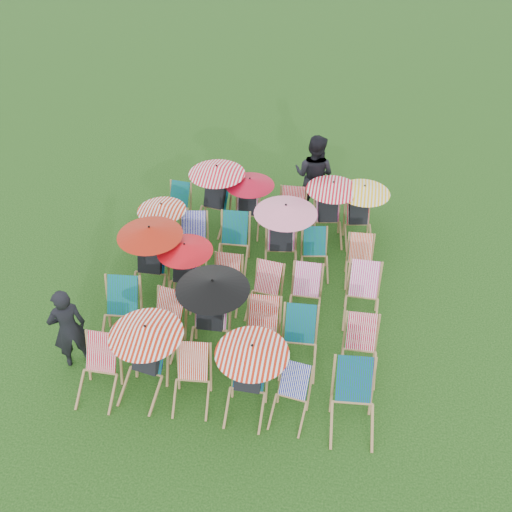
% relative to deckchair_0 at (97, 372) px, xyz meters
% --- Properties ---
extents(ground, '(100.00, 100.00, 0.00)m').
position_rel_deckchair_0_xyz_m(ground, '(1.92, 2.32, -0.47)').
color(ground, black).
rests_on(ground, ground).
extents(deckchair_0, '(0.62, 0.86, 0.93)m').
position_rel_deckchair_0_xyz_m(deckchair_0, '(0.00, 0.00, 0.00)').
color(deckchair_0, '#997447').
rests_on(deckchair_0, ground).
extents(deckchair_1, '(1.13, 1.20, 1.34)m').
position_rel_deckchair_0_xyz_m(deckchair_1, '(0.73, 0.20, 0.24)').
color(deckchair_1, '#997447').
rests_on(deckchair_1, ground).
extents(deckchair_2, '(0.66, 0.87, 0.89)m').
position_rel_deckchair_0_xyz_m(deckchair_2, '(1.49, 0.11, -0.02)').
color(deckchair_2, '#997447').
rests_on(deckchair_2, ground).
extents(deckchair_3, '(1.10, 1.14, 1.31)m').
position_rel_deckchair_0_xyz_m(deckchair_3, '(2.38, 0.13, 0.22)').
color(deckchair_3, '#997447').
rests_on(deckchair_3, ground).
extents(deckchair_4, '(0.63, 0.81, 0.81)m').
position_rel_deckchair_0_xyz_m(deckchair_4, '(3.03, 0.09, -0.06)').
color(deckchair_4, '#997447').
rests_on(deckchair_4, ground).
extents(deckchair_5, '(0.76, 1.00, 1.03)m').
position_rel_deckchair_0_xyz_m(deckchair_5, '(3.97, 0.09, 0.05)').
color(deckchair_5, '#997447').
rests_on(deckchair_5, ground).
extents(deckchair_6, '(0.77, 1.00, 1.02)m').
position_rel_deckchair_0_xyz_m(deckchair_6, '(-0.08, 1.20, 0.05)').
color(deckchair_6, '#997447').
rests_on(deckchair_6, ground).
extents(deckchair_7, '(0.74, 0.93, 0.92)m').
position_rel_deckchair_0_xyz_m(deckchair_7, '(0.72, 1.17, -0.01)').
color(deckchair_7, '#997447').
rests_on(deckchair_7, ground).
extents(deckchair_8, '(1.22, 1.27, 1.44)m').
position_rel_deckchair_0_xyz_m(deckchair_8, '(1.52, 1.24, 0.30)').
color(deckchair_8, '#997447').
rests_on(deckchair_8, ground).
extents(deckchair_9, '(0.66, 0.90, 0.95)m').
position_rel_deckchair_0_xyz_m(deckchair_9, '(2.39, 1.25, 0.01)').
color(deckchair_9, '#997447').
rests_on(deckchair_9, ground).
extents(deckchair_10, '(0.68, 0.91, 0.95)m').
position_rel_deckchair_0_xyz_m(deckchair_10, '(3.03, 1.15, 0.01)').
color(deckchair_10, '#997447').
rests_on(deckchair_10, ground).
extents(deckchair_11, '(0.63, 0.86, 0.91)m').
position_rel_deckchair_0_xyz_m(deckchair_11, '(4.03, 1.19, -0.01)').
color(deckchair_11, '#997447').
rests_on(deckchair_11, ground).
extents(deckchair_12, '(1.20, 1.25, 1.42)m').
position_rel_deckchair_0_xyz_m(deckchair_12, '(0.06, 2.46, 0.28)').
color(deckchair_12, '#997447').
rests_on(deckchair_12, ground).
extents(deckchair_13, '(1.02, 1.07, 1.21)m').
position_rel_deckchair_0_xyz_m(deckchair_13, '(0.73, 2.36, 0.17)').
color(deckchair_13, '#997447').
rests_on(deckchair_13, ground).
extents(deckchair_14, '(0.59, 0.81, 0.87)m').
position_rel_deckchair_0_xyz_m(deckchair_14, '(1.52, 2.36, -0.03)').
color(deckchair_14, '#997447').
rests_on(deckchair_14, ground).
extents(deckchair_15, '(0.67, 0.86, 0.87)m').
position_rel_deckchair_0_xyz_m(deckchair_15, '(2.27, 2.28, -0.03)').
color(deckchair_15, '#997447').
rests_on(deckchair_15, ground).
extents(deckchair_16, '(0.60, 0.84, 0.90)m').
position_rel_deckchair_0_xyz_m(deckchair_16, '(3.01, 2.32, -0.01)').
color(deckchair_16, '#997447').
rests_on(deckchair_16, ground).
extents(deckchair_17, '(0.64, 0.90, 0.97)m').
position_rel_deckchair_0_xyz_m(deckchair_17, '(4.02, 2.44, 0.02)').
color(deckchair_17, '#997447').
rests_on(deckchair_17, ground).
extents(deckchair_18, '(0.97, 1.06, 1.16)m').
position_rel_deckchair_0_xyz_m(deckchair_18, '(-0.08, 3.59, 0.15)').
color(deckchair_18, '#997447').
rests_on(deckchair_18, ground).
extents(deckchair_19, '(0.74, 0.94, 0.94)m').
position_rel_deckchair_0_xyz_m(deckchair_19, '(0.61, 3.46, 0.00)').
color(deckchair_19, '#997447').
rests_on(deckchair_19, ground).
extents(deckchair_20, '(0.69, 0.93, 0.97)m').
position_rel_deckchair_0_xyz_m(deckchair_20, '(1.42, 3.53, 0.02)').
color(deckchair_20, '#997447').
rests_on(deckchair_20, ground).
extents(deckchair_21, '(1.22, 1.31, 1.44)m').
position_rel_deckchair_0_xyz_m(deckchair_21, '(2.40, 3.55, 0.30)').
color(deckchair_21, '#997447').
rests_on(deckchair_21, ground).
extents(deckchair_22, '(0.69, 0.86, 0.84)m').
position_rel_deckchair_0_xyz_m(deckchair_22, '(3.06, 3.53, -0.04)').
color(deckchair_22, '#997447').
rests_on(deckchair_22, ground).
extents(deckchair_23, '(0.60, 0.80, 0.84)m').
position_rel_deckchair_0_xyz_m(deckchair_23, '(3.94, 3.48, -0.05)').
color(deckchair_23, '#997447').
rests_on(deckchair_23, ground).
extents(deckchair_24, '(0.59, 0.78, 0.81)m').
position_rel_deckchair_0_xyz_m(deckchair_24, '(-0.11, 4.73, -0.06)').
color(deckchair_24, '#997447').
rests_on(deckchair_24, ground).
extents(deckchair_25, '(1.20, 1.27, 1.42)m').
position_rel_deckchair_0_xyz_m(deckchair_25, '(0.74, 4.76, 0.28)').
color(deckchair_25, '#997447').
rests_on(deckchair_25, ground).
extents(deckchair_26, '(1.03, 1.10, 1.23)m').
position_rel_deckchair_0_xyz_m(deckchair_26, '(1.49, 4.71, 0.18)').
color(deckchair_26, '#997447').
rests_on(deckchair_26, ground).
extents(deckchair_27, '(0.65, 0.89, 0.94)m').
position_rel_deckchair_0_xyz_m(deckchair_27, '(2.44, 4.72, 0.00)').
color(deckchair_27, '#997447').
rests_on(deckchair_27, ground).
extents(deckchair_28, '(1.10, 1.20, 1.31)m').
position_rel_deckchair_0_xyz_m(deckchair_28, '(3.23, 4.74, 0.23)').
color(deckchair_28, '#997447').
rests_on(deckchair_28, ground).
extents(deckchair_29, '(1.07, 1.16, 1.27)m').
position_rel_deckchair_0_xyz_m(deckchair_29, '(3.87, 4.78, 0.20)').
color(deckchair_29, '#997447').
rests_on(deckchair_29, ground).
extents(person_left, '(0.69, 0.65, 1.59)m').
position_rel_deckchair_0_xyz_m(person_left, '(-0.64, 0.52, 0.33)').
color(person_left, black).
rests_on(person_left, ground).
extents(person_rear, '(1.10, 0.96, 1.91)m').
position_rel_deckchair_0_xyz_m(person_rear, '(2.80, 5.62, 0.49)').
color(person_rear, black).
rests_on(person_rear, ground).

